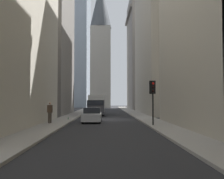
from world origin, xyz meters
TOP-DOWN VIEW (x-y plane):
  - ground_plane at (0.00, 0.00)m, footprint 135.00×135.00m
  - sidewalk_right at (0.00, 4.50)m, footprint 90.00×2.20m
  - sidewalk_left at (0.00, -4.50)m, footprint 90.00×2.20m
  - building_left_midfar at (11.26, -10.60)m, footprint 17.59×10.00m
  - building_left_far at (31.74, -10.59)m, footprint 14.25×10.50m
  - building_right_midfar at (8.94, 10.59)m, footprint 12.25×10.50m
  - church_spire at (40.49, 1.60)m, footprint 6.05×6.05m
  - delivery_truck at (7.60, 1.40)m, footprint 6.46×2.25m
  - sedan_silver at (-3.31, 1.40)m, footprint 4.30×1.78m
  - traffic_light_foreground at (-7.65, -3.80)m, footprint 0.43×0.52m
  - pedestrian at (-5.89, 4.97)m, footprint 0.26×0.44m
  - discarded_bottle at (-1.86, 3.97)m, footprint 0.07×0.07m

SIDE VIEW (x-z plane):
  - ground_plane at x=0.00m, z-range 0.00..0.00m
  - sidewalk_right at x=0.00m, z-range 0.00..0.14m
  - sidewalk_left at x=0.00m, z-range 0.00..0.14m
  - discarded_bottle at x=-1.86m, z-range 0.11..0.38m
  - sedan_silver at x=-3.31m, z-range -0.04..1.37m
  - pedestrian at x=-5.89m, z-range 0.23..2.06m
  - delivery_truck at x=7.60m, z-range 0.04..2.88m
  - traffic_light_foreground at x=-7.65m, z-range 0.99..4.61m
  - building_right_midfar at x=8.94m, z-range 0.01..25.42m
  - building_left_far at x=31.74m, z-range 0.01..26.52m
  - building_left_midfar at x=11.26m, z-range 0.00..28.03m
  - church_spire at x=40.49m, z-range 0.83..36.81m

